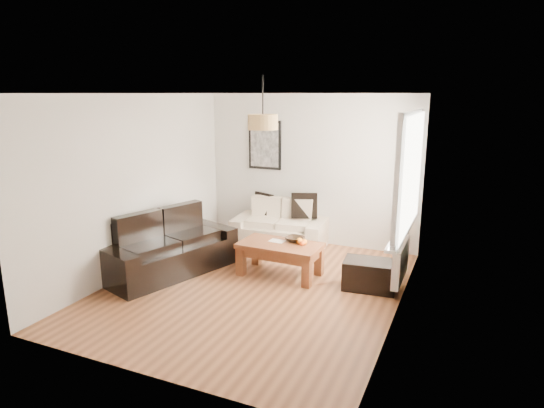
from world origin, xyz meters
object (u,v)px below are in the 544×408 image
at_px(ottoman, 370,275).
at_px(loveseat_cream, 280,225).
at_px(coffee_table, 280,259).
at_px(sofa_leather, 168,244).

bearing_deg(ottoman, loveseat_cream, 147.15).
distance_m(loveseat_cream, coffee_table, 1.32).
height_order(loveseat_cream, coffee_table, loveseat_cream).
bearing_deg(loveseat_cream, sofa_leather, -126.34).
relative_size(loveseat_cream, ottoman, 2.23).
relative_size(loveseat_cream, sofa_leather, 0.79).
distance_m(loveseat_cream, ottoman, 2.18).
bearing_deg(coffee_table, sofa_leather, -160.82).
xyz_separation_m(loveseat_cream, coffee_table, (0.51, -1.21, -0.15)).
bearing_deg(coffee_table, ottoman, 1.51).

